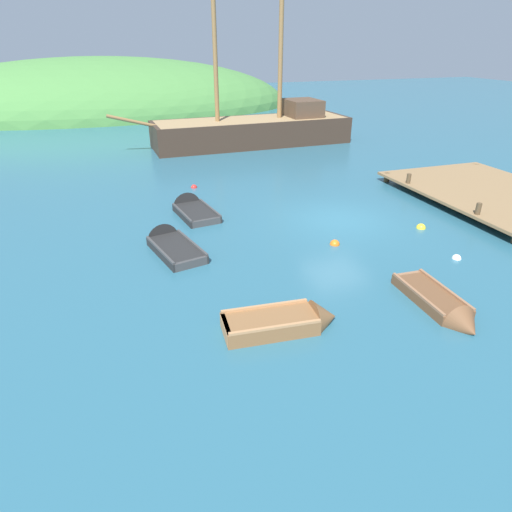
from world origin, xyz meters
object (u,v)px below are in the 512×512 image
Objects in this scene: rowboat_outer_left at (286,323)px; rowboat_near_dock at (170,245)px; buoy_white at (456,259)px; buoy_red at (194,188)px; rowboat_far at (441,307)px; rowboat_outer_right at (191,210)px; sailing_ship at (254,135)px; buoy_orange at (335,244)px; buoy_yellow at (421,228)px.

rowboat_outer_left is 6.10m from rowboat_near_dock.
buoy_white is (8.84, -3.92, -0.08)m from rowboat_near_dock.
buoy_white is at bearing -57.80° from buoy_red.
rowboat_outer_right reaches higher than rowboat_far.
rowboat_outer_left reaches higher than buoy_red.
sailing_ship reaches higher than rowboat_outer_right.
rowboat_far reaches higher than buoy_red.
buoy_red is at bearing 112.19° from buoy_orange.
rowboat_far is at bearing -148.07° from rowboat_near_dock.
rowboat_outer_right is 8.66× the size of buoy_yellow.
buoy_orange is at bearing 53.77° from rowboat_outer_left.
buoy_yellow is (3.15, 4.99, -0.09)m from rowboat_far.
rowboat_far is at bearing -3.09° from rowboat_outer_left.
rowboat_outer_left is at bearing -173.58° from rowboat_near_dock.
buoy_yellow is at bearing -47.72° from buoy_red.
rowboat_outer_right is (-6.75, -11.84, -0.57)m from sailing_ship.
buoy_yellow is at bearing 4.39° from buoy_orange.
rowboat_outer_right reaches higher than buoy_red.
rowboat_near_dock reaches higher than rowboat_far.
rowboat_outer_right is at bearing 130.37° from buoy_orange.
rowboat_outer_left is at bearing -164.98° from buoy_white.
rowboat_outer_right is 3.44m from buoy_red.
rowboat_outer_left is 12.37m from buoy_red.
rowboat_outer_left reaches higher than rowboat_far.
rowboat_outer_left is 9.81× the size of buoy_red.
buoy_orange is at bearing -169.15° from rowboat_far.
buoy_yellow is at bearing 92.85° from sailing_ship.
buoy_white is 2.67m from buoy_yellow.
rowboat_far reaches higher than buoy_yellow.
buoy_yellow reaches higher than buoy_red.
buoy_white is at bearing 135.12° from rowboat_far.
sailing_ship is 5.21× the size of rowboat_outer_right.
sailing_ship reaches higher than rowboat_outer_left.
rowboat_outer_left is at bearing -130.57° from buoy_orange.
buoy_orange is at bearing 79.64° from sailing_ship.
buoy_orange reaches higher than buoy_white.
rowboat_outer_right is at bearing -150.79° from rowboat_far.
sailing_ship is 5.32× the size of rowboat_far.
buoy_white is (2.58, 2.39, -0.09)m from rowboat_far.
rowboat_outer_left is 8.51× the size of buoy_orange.
rowboat_outer_left is 8.63m from buoy_yellow.
rowboat_outer_left is at bearing -90.89° from buoy_red.
rowboat_near_dock is at bearing -132.86° from rowboat_far.
buoy_white is 12.45m from buoy_red.
rowboat_far is 3.51m from buoy_white.
buoy_red is at bearing -31.34° from rowboat_near_dock.
rowboat_far is 0.92× the size of rowboat_near_dock.
buoy_red is (-3.36, 8.23, 0.00)m from buoy_orange.
buoy_orange is (5.56, -1.61, -0.08)m from rowboat_near_dock.
rowboat_near_dock is 6.98m from buoy_red.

